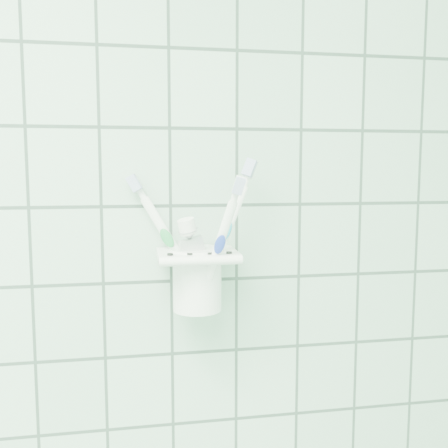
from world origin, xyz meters
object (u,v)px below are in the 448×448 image
(holder_bracket, at_px, (197,256))
(toothbrush_orange, at_px, (199,238))
(cup, at_px, (197,276))
(toothpaste_tube, at_px, (204,253))
(toothbrush_blue, at_px, (198,228))
(toothbrush_pink, at_px, (205,229))

(holder_bracket, distance_m, toothbrush_orange, 0.03)
(holder_bracket, relative_size, toothbrush_orange, 0.58)
(cup, bearing_deg, toothpaste_tube, -29.42)
(holder_bracket, height_order, toothbrush_orange, toothbrush_orange)
(toothbrush_blue, bearing_deg, toothbrush_pink, 90.71)
(toothbrush_blue, distance_m, toothbrush_orange, 0.01)
(holder_bracket, bearing_deg, cup, 85.45)
(holder_bracket, xyz_separation_m, toothpaste_tube, (0.01, -0.00, 0.00))
(holder_bracket, xyz_separation_m, toothbrush_pink, (0.01, 0.01, 0.04))
(cup, bearing_deg, toothbrush_blue, -92.88)
(toothbrush_blue, height_order, toothbrush_orange, toothbrush_blue)
(cup, xyz_separation_m, toothbrush_orange, (0.00, -0.02, 0.06))
(cup, xyz_separation_m, toothbrush_blue, (-0.00, -0.02, 0.07))
(toothbrush_blue, bearing_deg, holder_bracket, 116.86)
(cup, relative_size, toothpaste_tube, 0.66)
(toothbrush_orange, bearing_deg, holder_bracket, 96.13)
(cup, bearing_deg, holder_bracket, -94.55)
(cup, height_order, toothbrush_orange, toothbrush_orange)
(holder_bracket, bearing_deg, toothbrush_blue, -92.45)
(cup, height_order, toothbrush_pink, toothbrush_pink)
(toothbrush_pink, relative_size, toothpaste_tube, 1.50)
(cup, height_order, toothpaste_tube, toothpaste_tube)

